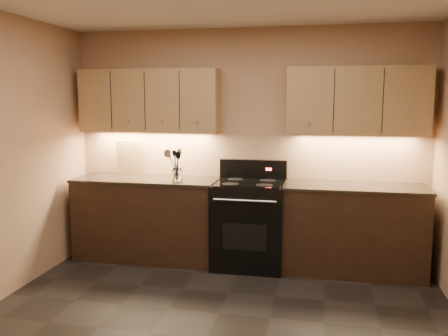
{
  "coord_description": "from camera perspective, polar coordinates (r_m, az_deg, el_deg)",
  "views": [
    {
      "loc": [
        0.81,
        -3.3,
        1.82
      ],
      "look_at": [
        -0.15,
        1.45,
        1.11
      ],
      "focal_mm": 38.0,
      "sensor_mm": 36.0,
      "label": 1
    }
  ],
  "objects": [
    {
      "name": "black_spoon",
      "position": [
        5.19,
        -5.7,
        0.34
      ],
      "size": [
        0.1,
        0.13,
        0.33
      ],
      "primitive_type": null,
      "rotation": [
        0.22,
        0.13,
        -0.0
      ],
      "color": "black",
      "rests_on": "utensil_crock"
    },
    {
      "name": "upper_cab_right",
      "position": [
        5.17,
        15.73,
        7.79
      ],
      "size": [
        1.44,
        0.3,
        0.7
      ],
      "primitive_type": "cube",
      "color": "tan",
      "rests_on": "wall_back"
    },
    {
      "name": "black_turner",
      "position": [
        5.14,
        -5.69,
        0.37
      ],
      "size": [
        0.13,
        0.11,
        0.34
      ],
      "primitive_type": null,
      "rotation": [
        -0.06,
        -0.09,
        0.2
      ],
      "color": "black",
      "rests_on": "utensil_crock"
    },
    {
      "name": "outlet_plate",
      "position": [
        5.75,
        -10.17,
        1.19
      ],
      "size": [
        0.08,
        0.01,
        0.12
      ],
      "primitive_type": "cube",
      "color": "#B2B5BA",
      "rests_on": "wall_back"
    },
    {
      "name": "cutting_board",
      "position": [
        5.74,
        -11.17,
        1.31
      ],
      "size": [
        0.34,
        0.15,
        0.42
      ],
      "primitive_type": "cube",
      "rotation": [
        0.19,
        0.0,
        0.16
      ],
      "color": "tan",
      "rests_on": "counter_left"
    },
    {
      "name": "wooden_spoon",
      "position": [
        5.18,
        -5.94,
        0.43
      ],
      "size": [
        0.12,
        0.09,
        0.34
      ],
      "primitive_type": null,
      "rotation": [
        -0.02,
        0.17,
        0.25
      ],
      "color": "tan",
      "rests_on": "utensil_crock"
    },
    {
      "name": "upper_cab_left",
      "position": [
        5.5,
        -8.95,
        8.01
      ],
      "size": [
        1.6,
        0.3,
        0.7
      ],
      "primitive_type": "cube",
      "color": "tan",
      "rests_on": "wall_back"
    },
    {
      "name": "counter_right",
      "position": [
        5.2,
        15.27,
        -7.09
      ],
      "size": [
        1.46,
        0.62,
        0.93
      ],
      "color": "black",
      "rests_on": "ground"
    },
    {
      "name": "wall_back",
      "position": [
        5.39,
        2.78,
        2.77
      ],
      "size": [
        4.0,
        0.04,
        2.6
      ],
      "primitive_type": "cube",
      "color": "tan",
      "rests_on": "ground"
    },
    {
      "name": "utensil_crock",
      "position": [
        5.19,
        -5.66,
        -0.86
      ],
      "size": [
        0.13,
        0.13,
        0.14
      ],
      "color": "white",
      "rests_on": "counter_left"
    },
    {
      "name": "steel_spatula",
      "position": [
        5.18,
        -5.28,
        0.43
      ],
      "size": [
        0.23,
        0.1,
        0.34
      ],
      "primitive_type": null,
      "rotation": [
        0.08,
        -0.44,
        -0.16
      ],
      "color": "silver",
      "rests_on": "utensil_crock"
    },
    {
      "name": "steel_skimmer",
      "position": [
        5.16,
        -5.25,
        0.5
      ],
      "size": [
        0.26,
        0.15,
        0.36
      ],
      "primitive_type": null,
      "rotation": [
        -0.19,
        -0.52,
        0.04
      ],
      "color": "silver",
      "rests_on": "utensil_crock"
    },
    {
      "name": "stove",
      "position": [
        5.21,
        3.06,
        -6.6
      ],
      "size": [
        0.76,
        0.68,
        1.14
      ],
      "color": "black",
      "rests_on": "ground"
    },
    {
      "name": "counter_left",
      "position": [
        5.52,
        -9.18,
        -5.98
      ],
      "size": [
        1.62,
        0.62,
        0.93
      ],
      "color": "black",
      "rests_on": "ground"
    }
  ]
}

